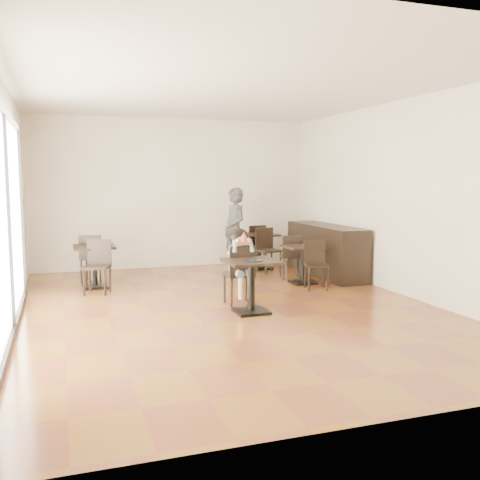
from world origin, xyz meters
name	(u,v)px	position (x,y,z in m)	size (l,w,h in m)	color
floor	(229,308)	(0.00, 0.00, 0.00)	(6.00, 8.00, 0.01)	brown
ceiling	(229,88)	(0.00, 0.00, 3.20)	(6.00, 8.00, 0.01)	silver
wall_back	(174,193)	(0.00, 4.00, 1.60)	(6.00, 0.01, 3.20)	white
wall_front	(387,221)	(0.00, -4.00, 1.60)	(6.00, 0.01, 3.20)	white
wall_left	(6,204)	(-3.00, 0.00, 1.60)	(0.01, 8.00, 3.20)	white
wall_right	(403,198)	(3.00, 0.00, 1.60)	(0.01, 8.00, 3.20)	white
storefront_window	(6,222)	(-2.97, -0.50, 1.40)	(0.04, 4.50, 2.60)	white
child_table	(251,286)	(0.21, -0.39, 0.38)	(0.73, 0.73, 0.77)	black
child_chair	(239,275)	(0.21, 0.16, 0.46)	(0.41, 0.41, 0.92)	black
child	(239,267)	(0.21, 0.16, 0.58)	(0.41, 0.58, 1.16)	slate
plate	(254,260)	(0.21, -0.49, 0.78)	(0.26, 0.26, 0.02)	black
pizza_slice	(243,241)	(0.21, -0.03, 1.01)	(0.27, 0.21, 0.06)	tan
adult_patron	(235,231)	(1.00, 2.82, 0.87)	(0.63, 0.42, 1.74)	#3D3D43
cafe_table_mid	(303,264)	(1.85, 1.36, 0.35)	(0.66, 0.66, 0.70)	black
cafe_table_left	(95,267)	(-1.80, 2.18, 0.37)	(0.71, 0.71, 0.75)	black
cafe_table_back	(259,251)	(1.65, 3.12, 0.38)	(0.72, 0.72, 0.76)	black
chair_mid_a	(291,257)	(1.85, 1.91, 0.42)	(0.38, 0.38, 0.84)	black
chair_mid_b	(316,265)	(1.85, 0.81, 0.42)	(0.38, 0.38, 0.84)	black
chair_left_a	(93,258)	(-1.80, 2.73, 0.45)	(0.40, 0.40, 0.90)	black
chair_left_b	(97,267)	(-1.80, 1.63, 0.45)	(0.40, 0.40, 0.90)	black
chair_back_a	(253,245)	(1.65, 3.50, 0.46)	(0.41, 0.41, 0.91)	black
chair_back_b	(269,251)	(1.65, 2.57, 0.46)	(0.41, 0.41, 0.91)	black
service_counter	(326,250)	(2.65, 2.00, 0.50)	(0.60, 2.40, 1.00)	black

